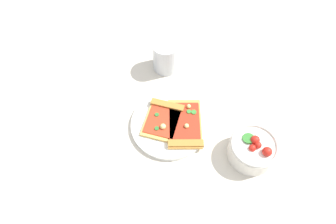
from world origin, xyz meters
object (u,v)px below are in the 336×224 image
(pizza_slice_far, at_px, (185,125))
(paper_napkin, at_px, (91,131))
(soda_glass, at_px, (166,57))
(pizza_slice_near, at_px, (164,118))
(plate, at_px, (169,124))
(salad_bowl, at_px, (253,149))

(pizza_slice_far, bearing_deg, paper_napkin, 19.32)
(pizza_slice_far, relative_size, soda_glass, 1.76)
(pizza_slice_far, distance_m, paper_napkin, 0.27)
(soda_glass, relative_size, paper_napkin, 0.66)
(pizza_slice_near, xyz_separation_m, paper_napkin, (0.19, 0.10, -0.02))
(plate, height_order, paper_napkin, plate)
(pizza_slice_near, distance_m, paper_napkin, 0.21)
(plate, relative_size, salad_bowl, 1.74)
(plate, height_order, soda_glass, soda_glass)
(plate, distance_m, soda_glass, 0.23)
(plate, distance_m, paper_napkin, 0.23)
(pizza_slice_far, distance_m, soda_glass, 0.24)
(plate, xyz_separation_m, pizza_slice_far, (-0.05, -0.00, 0.01))
(plate, xyz_separation_m, soda_glass, (0.08, -0.21, 0.04))
(pizza_slice_near, relative_size, salad_bowl, 0.98)
(pizza_slice_far, bearing_deg, soda_glass, -59.13)
(plate, height_order, pizza_slice_far, pizza_slice_far)
(pizza_slice_far, bearing_deg, pizza_slice_near, -4.66)
(pizza_slice_far, distance_m, salad_bowl, 0.20)
(pizza_slice_near, relative_size, pizza_slice_far, 0.70)
(soda_glass, bearing_deg, paper_napkin, 65.64)
(pizza_slice_far, xyz_separation_m, soda_glass, (0.12, -0.21, 0.03))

